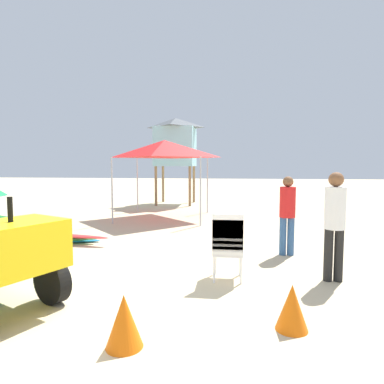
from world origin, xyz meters
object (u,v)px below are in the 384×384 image
Objects in this scene: stacked_plastic_chairs at (228,241)px; traffic_cone_near at (292,307)px; lifeguard_tower at (176,142)px; lifeguard_near_left at (335,219)px; popup_canopy at (164,149)px; lifeguard_near_center at (287,210)px; traffic_cone_far at (124,321)px; surfboard_pile at (59,238)px.

traffic_cone_near is at bearing -63.44° from stacked_plastic_chairs.
lifeguard_near_left is at bearing -66.78° from lifeguard_tower.
lifeguard_near_center is at bearing -51.87° from popup_canopy.
popup_canopy is 8.52m from traffic_cone_near.
lifeguard_near_center is 4.43m from traffic_cone_far.
surfboard_pile is (-4.06, 2.10, -0.53)m from stacked_plastic_chairs.
stacked_plastic_chairs is 6.81m from popup_canopy.
stacked_plastic_chairs is 2.10× the size of traffic_cone_near.
surfboard_pile is 0.64× the size of lifeguard_tower.
traffic_cone_near reaches higher than surfboard_pile.
lifeguard_tower is 7.31× the size of traffic_cone_far.
stacked_plastic_chairs is at bearing -27.34° from surfboard_pile.
popup_canopy is at bearing 98.83° from traffic_cone_far.
lifeguard_near_center is 2.95× the size of traffic_cone_far.
surfboard_pile is 4.89× the size of traffic_cone_near.
traffic_cone_far is at bearing -54.02° from surfboard_pile.
stacked_plastic_chairs is 2.00× the size of traffic_cone_far.
lifeguard_near_center is at bearing -65.95° from lifeguard_tower.
surfboard_pile is 8.74m from lifeguard_tower.
popup_canopy is at bearing 111.74° from traffic_cone_near.
lifeguard_near_center is at bearing -4.32° from surfboard_pile.
traffic_cone_near is (-0.44, -3.20, -0.67)m from lifeguard_near_center.
stacked_plastic_chairs is at bearing -173.01° from lifeguard_near_left.
traffic_cone_far reaches higher than traffic_cone_near.
lifeguard_tower is at bearing 104.34° from stacked_plastic_chairs.
traffic_cone_far is at bearing -82.62° from lifeguard_tower.
lifeguard_tower reaches higher than lifeguard_near_left.
popup_canopy is (-3.99, 5.95, 1.40)m from lifeguard_near_left.
popup_canopy reaches higher than traffic_cone_near.
traffic_cone_far is (-1.77, -0.58, 0.01)m from traffic_cone_near.
surfboard_pile is 6.11m from lifeguard_near_left.
lifeguard_near_left reaches higher than surfboard_pile.
lifeguard_tower reaches higher than traffic_cone_far.
surfboard_pile is at bearing 125.98° from traffic_cone_far.
stacked_plastic_chairs is at bearing 116.56° from traffic_cone_near.
popup_canopy is (-3.50, 4.46, 1.48)m from lifeguard_near_center.
lifeguard_tower is (1.44, 8.15, 2.81)m from surfboard_pile.
lifeguard_near_left is 3.62m from traffic_cone_far.
traffic_cone_near is at bearing -74.00° from lifeguard_tower.
traffic_cone_near is at bearing -68.26° from popup_canopy.
traffic_cone_far is at bearing -120.42° from lifeguard_near_center.
traffic_cone_far is (-2.71, -2.28, -0.74)m from lifeguard_near_left.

